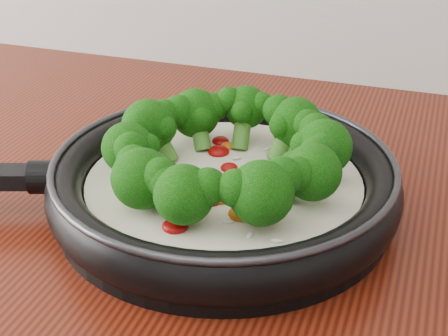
% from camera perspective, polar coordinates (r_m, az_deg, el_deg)
% --- Properties ---
extents(skillet, '(0.60, 0.46, 0.10)m').
position_cam_1_polar(skillet, '(0.67, -0.29, -0.77)').
color(skillet, black).
rests_on(skillet, counter).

